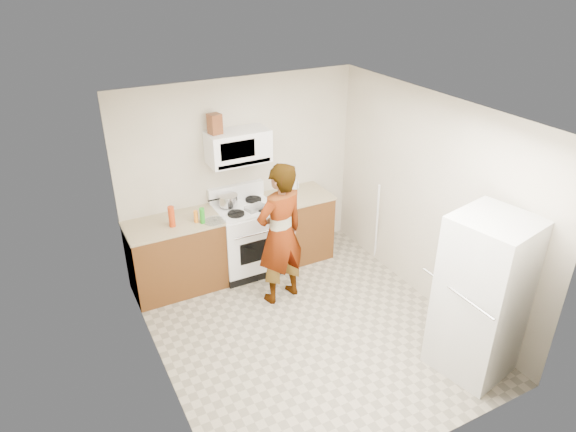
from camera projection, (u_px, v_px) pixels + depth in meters
floor at (308, 330)px, 5.82m from camera, size 3.60×3.60×0.00m
back_wall at (241, 174)px, 6.66m from camera, size 3.20×0.02×2.50m
right_wall at (430, 202)px, 5.91m from camera, size 0.02×3.60×2.50m
cabinet_left at (176, 257)px, 6.36m from camera, size 1.12×0.62×0.90m
counter_left at (172, 224)px, 6.15m from camera, size 1.14×0.64×0.03m
cabinet_right at (298, 226)px, 7.07m from camera, size 0.80×0.62×0.90m
counter_right at (298, 196)px, 6.86m from camera, size 0.82×0.64×0.03m
gas_range at (246, 237)px, 6.73m from camera, size 0.76×0.65×1.13m
microwave at (238, 147)px, 6.27m from camera, size 0.76×0.38×0.40m
person at (280, 234)px, 5.98m from camera, size 0.72×0.54×1.77m
fridge at (482, 296)px, 4.96m from camera, size 0.83×0.83×1.70m
kettle at (292, 186)px, 6.90m from camera, size 0.17×0.17×0.16m
jug at (215, 124)px, 6.03m from camera, size 0.16×0.16×0.24m
saucepan at (228, 200)px, 6.50m from camera, size 0.24×0.24×0.13m
tray at (256, 208)px, 6.45m from camera, size 0.28×0.21×0.05m
bottle_spray at (172, 217)px, 6.00m from camera, size 0.08×0.08×0.25m
bottle_hot_sauce at (196, 217)px, 6.11m from camera, size 0.05×0.05×0.15m
bottle_green_cap at (202, 216)px, 6.09m from camera, size 0.07×0.07×0.19m
pot_lid at (215, 221)px, 6.16m from camera, size 0.27×0.27×0.01m
broom at (377, 222)px, 6.84m from camera, size 0.19×0.20×1.19m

